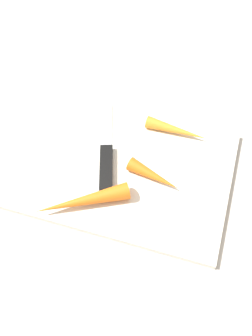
% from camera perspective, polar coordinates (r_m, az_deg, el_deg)
% --- Properties ---
extents(ground_plane, '(1.40, 1.40, 0.00)m').
position_cam_1_polar(ground_plane, '(0.71, 0.00, -0.51)').
color(ground_plane, '#ADA8A0').
extents(cutting_board, '(0.36, 0.26, 0.01)m').
position_cam_1_polar(cutting_board, '(0.70, 0.00, -0.26)').
color(cutting_board, silver).
rests_on(cutting_board, ground_plane).
extents(knife, '(0.08, 0.20, 0.01)m').
position_cam_1_polar(knife, '(0.70, -2.81, 0.85)').
color(knife, '#B7B7BC').
rests_on(knife, cutting_board).
extents(carrot_shortest, '(0.10, 0.05, 0.02)m').
position_cam_1_polar(carrot_shortest, '(0.68, 3.94, -1.11)').
color(carrot_shortest, orange).
rests_on(carrot_shortest, cutting_board).
extents(carrot_longest, '(0.15, 0.10, 0.03)m').
position_cam_1_polar(carrot_longest, '(0.65, -6.22, -4.67)').
color(carrot_longest, orange).
rests_on(carrot_longest, cutting_board).
extents(carrot_medium, '(0.11, 0.03, 0.02)m').
position_cam_1_polar(carrot_medium, '(0.74, 7.17, 5.34)').
color(carrot_medium, orange).
rests_on(carrot_medium, cutting_board).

